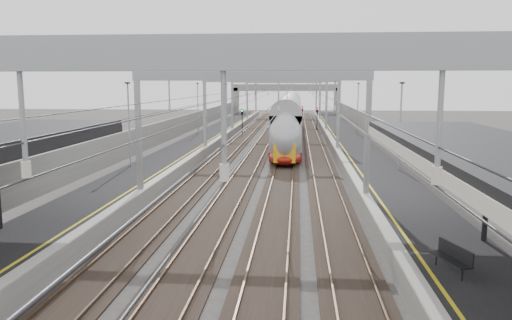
% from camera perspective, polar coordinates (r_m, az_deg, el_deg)
% --- Properties ---
extents(platform_left, '(4.00, 120.00, 1.00)m').
position_cam_1_polar(platform_left, '(51.55, -7.04, 1.45)').
color(platform_left, black).
rests_on(platform_left, ground).
extents(platform_right, '(4.00, 120.00, 1.00)m').
position_cam_1_polar(platform_right, '(50.75, 10.93, 1.25)').
color(platform_right, black).
rests_on(platform_right, ground).
extents(tracks, '(11.40, 140.00, 0.20)m').
position_cam_1_polar(tracks, '(50.58, 1.87, 0.86)').
color(tracks, black).
rests_on(tracks, ground).
extents(overhead_line, '(13.00, 140.00, 6.60)m').
position_cam_1_polar(overhead_line, '(56.73, 2.25, 7.88)').
color(overhead_line, '#909499').
rests_on(overhead_line, platform_left).
extents(overbridge, '(22.00, 2.20, 6.90)m').
position_cam_1_polar(overbridge, '(105.09, 3.45, 7.78)').
color(overbridge, slate).
rests_on(overbridge, ground).
extents(wall_left, '(0.30, 120.00, 3.20)m').
position_cam_1_polar(wall_left, '(52.18, -10.51, 2.68)').
color(wall_left, slate).
rests_on(wall_left, ground).
extents(wall_right, '(0.30, 120.00, 3.20)m').
position_cam_1_polar(wall_right, '(51.07, 14.54, 2.42)').
color(wall_right, slate).
rests_on(wall_right, ground).
extents(train, '(2.86, 52.10, 4.52)m').
position_cam_1_polar(train, '(64.53, 3.87, 4.46)').
color(train, '#9D170E').
rests_on(train, ground).
extents(bench, '(0.98, 1.80, 0.90)m').
position_cam_1_polar(bench, '(17.20, 21.52, -10.16)').
color(bench, black).
rests_on(bench, platform_right).
extents(signal_green, '(0.32, 0.32, 3.48)m').
position_cam_1_polar(signal_green, '(69.71, -1.59, 4.96)').
color(signal_green, black).
rests_on(signal_green, ground).
extents(signal_red_near, '(0.32, 0.32, 3.48)m').
position_cam_1_polar(signal_red_near, '(78.59, 5.30, 5.35)').
color(signal_red_near, black).
rests_on(signal_red_near, ground).
extents(signal_red_far, '(0.32, 0.32, 3.48)m').
position_cam_1_polar(signal_red_far, '(75.14, 7.00, 5.17)').
color(signal_red_far, black).
rests_on(signal_red_far, ground).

